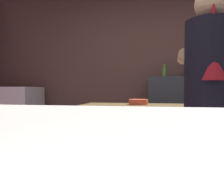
% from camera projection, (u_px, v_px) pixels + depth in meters
% --- Properties ---
extents(wall_back, '(5.20, 0.10, 2.70)m').
position_uv_depth(wall_back, '(159.00, 70.00, 3.52)').
color(wall_back, brown).
rests_on(wall_back, ground).
extents(prep_counter, '(2.10, 0.60, 0.93)m').
position_uv_depth(prep_counter, '(199.00, 160.00, 2.10)').
color(prep_counter, brown).
rests_on(prep_counter, ground).
extents(back_shelf, '(0.89, 0.36, 1.24)m').
position_uv_depth(back_shelf, '(183.00, 124.00, 3.22)').
color(back_shelf, '#343A44').
rests_on(back_shelf, ground).
extents(mini_fridge, '(0.65, 0.58, 1.11)m').
position_uv_depth(mini_fridge, '(15.00, 125.00, 3.50)').
color(mini_fridge, white).
rests_on(mini_fridge, ground).
extents(bartender, '(0.44, 0.52, 1.75)m').
position_uv_depth(bartender, '(210.00, 98.00, 1.63)').
color(bartender, '#303139').
rests_on(bartender, ground).
extents(mixing_bowl, '(0.18, 0.18, 0.05)m').
position_uv_depth(mixing_bowl, '(138.00, 102.00, 2.25)').
color(mixing_bowl, '#CE4F33').
rests_on(mixing_bowl, prep_counter).
extents(bottle_hot_sauce, '(0.06, 0.06, 0.18)m').
position_uv_depth(bottle_hot_sauce, '(164.00, 71.00, 3.18)').
color(bottle_hot_sauce, '#4E8D3A').
rests_on(bottle_hot_sauce, back_shelf).
extents(bottle_soy, '(0.05, 0.05, 0.23)m').
position_uv_depth(bottle_soy, '(186.00, 70.00, 3.27)').
color(bottle_soy, '#C8D584').
rests_on(bottle_soy, back_shelf).
extents(bottle_vinegar, '(0.06, 0.06, 0.21)m').
position_uv_depth(bottle_vinegar, '(190.00, 71.00, 3.19)').
color(bottle_vinegar, '#C8D486').
rests_on(bottle_vinegar, back_shelf).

